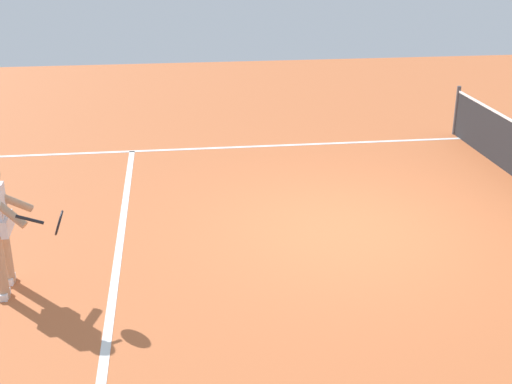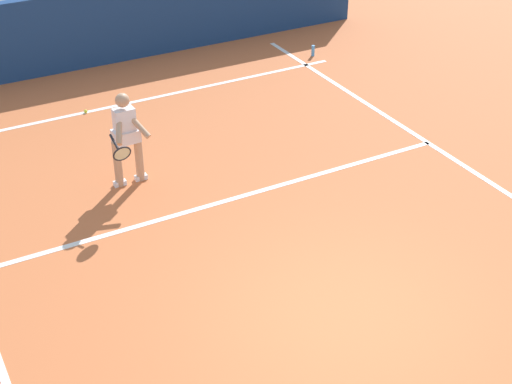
# 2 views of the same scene
# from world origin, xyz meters

# --- Properties ---
(ground_plane) EXTENTS (25.29, 25.29, 0.00)m
(ground_plane) POSITION_xyz_m (0.00, 0.00, 0.00)
(ground_plane) COLOR #C66638
(court_back_wall) EXTENTS (12.82, 0.24, 1.63)m
(court_back_wall) POSITION_xyz_m (0.00, -9.43, 0.81)
(court_back_wall) COLOR navy
(court_back_wall) RESTS_ON ground
(baseline_marking) EXTENTS (8.82, 0.10, 0.01)m
(baseline_marking) POSITION_xyz_m (0.00, -7.23, 0.00)
(baseline_marking) COLOR white
(baseline_marking) RESTS_ON ground
(service_line_marking) EXTENTS (7.82, 0.10, 0.01)m
(service_line_marking) POSITION_xyz_m (0.00, -3.16, 0.00)
(service_line_marking) COLOR white
(service_line_marking) RESTS_ON ground
(tennis_player) EXTENTS (0.76, 0.94, 1.55)m
(tennis_player) POSITION_xyz_m (1.16, -4.36, 0.85)
(tennis_player) COLOR tan
(tennis_player) RESTS_ON ground
(tennis_ball_near) EXTENTS (0.07, 0.07, 0.07)m
(tennis_ball_near) POSITION_xyz_m (1.00, -7.21, 0.03)
(tennis_ball_near) COLOR #D1E533
(tennis_ball_near) RESTS_ON ground
(water_bottle) EXTENTS (0.07, 0.07, 0.24)m
(water_bottle) POSITION_xyz_m (-4.33, -7.62, 0.12)
(water_bottle) COLOR #4C9EE5
(water_bottle) RESTS_ON ground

